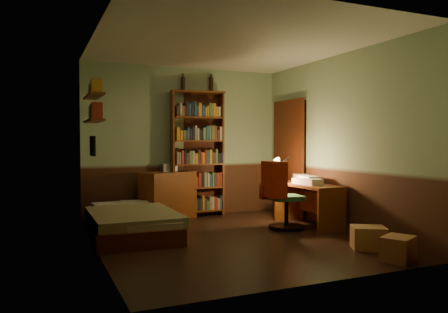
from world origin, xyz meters
name	(u,v)px	position (x,y,z in m)	size (l,w,h in m)	color
floor	(231,239)	(0.00, 0.00, -0.01)	(3.50, 4.00, 0.02)	black
ceiling	(231,43)	(0.00, 0.00, 2.61)	(3.50, 4.00, 0.02)	silver
wall_back	(184,142)	(0.00, 2.01, 1.30)	(3.50, 0.02, 2.60)	#95B28C
wall_left	(95,142)	(-1.76, 0.00, 1.30)	(0.02, 4.00, 2.60)	#95B28C
wall_right	(339,142)	(1.76, 0.00, 1.30)	(0.02, 4.00, 2.60)	#95B28C
wall_front	(322,143)	(0.00, -2.01, 1.30)	(3.50, 0.02, 2.60)	#95B28C
doorway	(290,159)	(1.72, 1.30, 1.00)	(0.06, 0.90, 2.00)	black
door_trim	(288,159)	(1.69, 1.30, 1.00)	(0.02, 0.98, 2.08)	#44190A
bed	(130,213)	(-1.19, 0.83, 0.30)	(1.07, 2.00, 0.59)	olive
dresser	(168,196)	(-0.37, 1.76, 0.40)	(0.90, 0.45, 0.80)	#652E11
mini_stereo	(169,167)	(-0.32, 1.89, 0.87)	(0.25, 0.19, 0.13)	#B2B2B7
bookshelf	(198,154)	(0.19, 1.85, 1.09)	(0.93, 0.29, 2.18)	#652E11
bottle_left	(183,84)	(-0.04, 1.96, 2.30)	(0.07, 0.07, 0.25)	black
bottle_right	(211,85)	(0.49, 1.96, 2.31)	(0.07, 0.07, 0.27)	black
desk	(308,205)	(1.44, 0.32, 0.33)	(0.51, 1.23, 0.66)	#652E11
paper_stack	(301,178)	(1.54, 0.68, 0.72)	(0.21, 0.29, 0.12)	silver
desk_lamp	(287,161)	(1.22, 0.58, 1.00)	(0.20, 0.20, 0.68)	black
office_chair	(287,193)	(1.03, 0.28, 0.54)	(0.54, 0.47, 1.08)	#2B5C32
red_jacket	(279,139)	(0.76, 0.04, 1.34)	(0.24, 0.45, 0.53)	#B32605
wall_shelf_lower	(94,121)	(-1.64, 1.10, 1.60)	(0.20, 0.90, 0.03)	#652E11
wall_shelf_upper	(94,96)	(-1.64, 1.10, 1.95)	(0.20, 0.90, 0.03)	#652E11
framed_picture	(93,146)	(-1.72, 0.60, 1.25)	(0.04, 0.32, 0.26)	black
cardboard_box_a	(398,249)	(1.23, -1.72, 0.14)	(0.36, 0.29, 0.27)	#A17547
cardboard_box_b	(369,238)	(1.30, -1.17, 0.14)	(0.39, 0.32, 0.28)	#A17547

